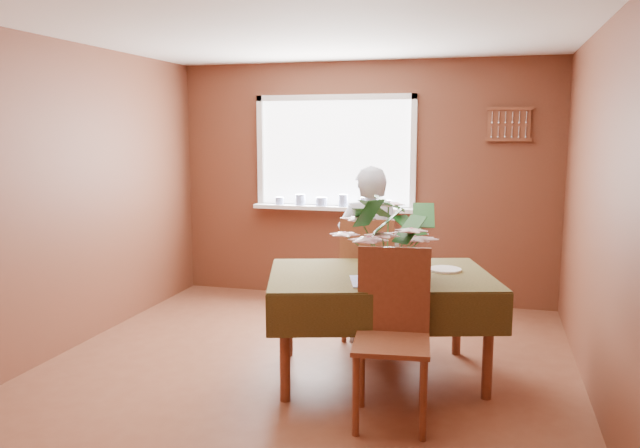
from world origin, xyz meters
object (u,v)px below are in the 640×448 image
(chair_far, at_px, (370,275))
(seated_woman, at_px, (370,255))
(chair_near, at_px, (392,329))
(dining_table, at_px, (380,286))
(flower_bouquet, at_px, (388,232))

(chair_far, distance_m, seated_woman, 0.18)
(seated_woman, bearing_deg, chair_near, 104.00)
(dining_table, bearing_deg, chair_far, 89.12)
(chair_near, distance_m, seated_woman, 1.41)
(dining_table, relative_size, seated_woman, 1.21)
(dining_table, relative_size, flower_bouquet, 2.98)
(seated_woman, distance_m, flower_bouquet, 1.04)
(chair_far, bearing_deg, chair_near, 110.91)
(chair_far, height_order, seated_woman, seated_woman)
(chair_far, relative_size, chair_near, 1.01)
(dining_table, distance_m, chair_far, 0.77)
(chair_near, bearing_deg, chair_far, 99.84)
(dining_table, xyz_separation_m, chair_far, (-0.21, 0.74, -0.10))
(chair_near, height_order, seated_woman, seated_woman)
(dining_table, distance_m, seated_woman, 0.73)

